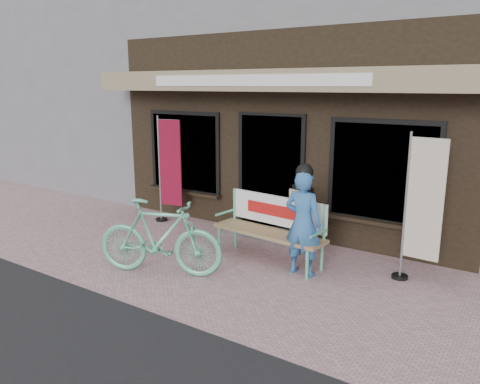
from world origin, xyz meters
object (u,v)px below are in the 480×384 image
Objects in this scene: nobori_red at (169,169)px; menu_stand at (299,212)px; person at (303,221)px; bicycle at (160,237)px; nobori_cream at (421,207)px; bench at (272,224)px.

nobori_red is 2.14× the size of menu_stand.
person is 0.88× the size of bicycle.
menu_stand is at bearing 164.47° from nobori_cream.
nobori_red is (-2.72, 0.68, 0.50)m from bench.
nobori_cream is (2.09, 0.37, 0.48)m from bench.
menu_stand is (-0.72, 1.36, -0.30)m from person.
nobori_red is 4.81m from nobori_cream.
nobori_cream is at bearing -1.29° from menu_stand.
bicycle is at bearing -145.51° from person.
bicycle is at bearing -122.09° from bench.
person is 2.06m from bicycle.
nobori_red is (-3.36, 0.93, 0.29)m from person.
bench is 0.91× the size of nobori_cream.
nobori_cream is (4.80, -0.31, -0.01)m from nobori_red.
menu_stand is at bearing 119.09° from person.
nobori_red is at bearing 17.47° from bicycle.
bicycle is 0.89× the size of nobori_cream.
bicycle reaches higher than menu_stand.
bicycle is 2.69m from nobori_red.
bench is at bearing -67.95° from menu_stand.
nobori_cream is (3.15, 1.74, 0.52)m from bicycle.
nobori_cream is (1.44, 0.61, 0.27)m from person.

